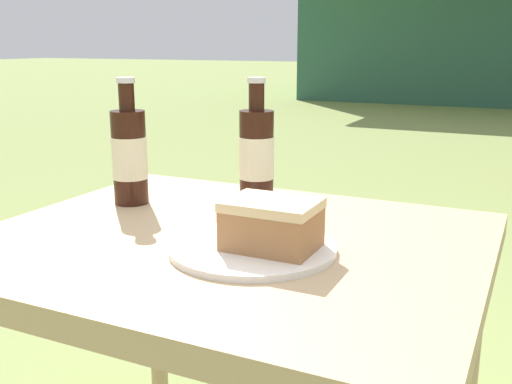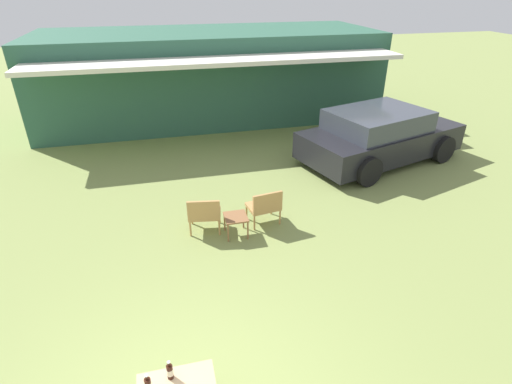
# 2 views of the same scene
# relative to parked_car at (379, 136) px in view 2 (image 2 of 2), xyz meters

# --- Properties ---
(cabin_building) EXTENTS (10.97, 5.30, 2.79)m
(cabin_building) POSITION_rel_parked_car_xyz_m (-3.69, 5.05, 0.73)
(cabin_building) COLOR #2D5B47
(cabin_building) RESTS_ON ground_plane
(parked_car) EXTENTS (4.64, 3.03, 1.37)m
(parked_car) POSITION_rel_parked_car_xyz_m (0.00, 0.00, 0.00)
(parked_car) COLOR black
(parked_car) RESTS_ON ground_plane
(wicker_chair_cushioned) EXTENTS (0.67, 0.57, 0.74)m
(wicker_chair_cushioned) POSITION_rel_parked_car_xyz_m (-4.87, -2.30, -0.26)
(wicker_chair_cushioned) COLOR #B2844C
(wicker_chair_cushioned) RESTS_ON ground_plane
(wicker_chair_plain) EXTENTS (0.66, 0.56, 0.74)m
(wicker_chair_plain) POSITION_rel_parked_car_xyz_m (-3.70, -2.32, -0.26)
(wicker_chair_plain) COLOR #B2844C
(wicker_chair_plain) RESTS_ON ground_plane
(garden_side_table) EXTENTS (0.42, 0.44, 0.41)m
(garden_side_table) POSITION_rel_parked_car_xyz_m (-4.32, -2.57, -0.33)
(garden_side_table) COLOR brown
(garden_side_table) RESTS_ON ground_plane
(cola_bottle_near) EXTENTS (0.07, 0.07, 0.24)m
(cola_bottle_near) POSITION_rel_parked_car_xyz_m (-5.67, -5.94, 0.11)
(cola_bottle_near) COLOR black
(cola_bottle_near) RESTS_ON patio_table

